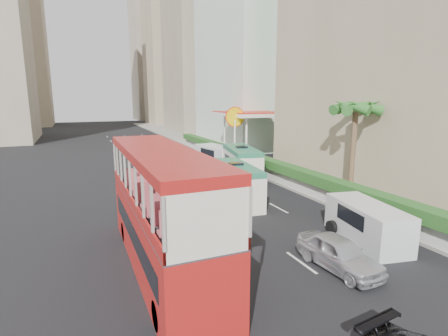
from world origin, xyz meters
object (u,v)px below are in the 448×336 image
double_decker_bus (162,210)px  palm_tree (353,154)px  panel_van_near (367,223)px  minibus_near (236,184)px  van_asset (214,184)px  minibus_far (241,164)px  shell_station (250,135)px  car_silver_lane_a (202,210)px  panel_van_far (216,157)px  car_silver_lane_b (338,268)px

double_decker_bus → palm_tree: (13.80, 4.00, 0.85)m
panel_van_near → minibus_near: bearing=121.0°
double_decker_bus → van_asset: bearing=60.0°
van_asset → minibus_near: minibus_near is taller
minibus_far → palm_tree: size_ratio=0.99×
minibus_near → shell_station: bearing=66.3°
panel_van_near → shell_station: bearing=86.6°
car_silver_lane_a → panel_van_far: 14.25m
van_asset → shell_station: size_ratio=0.61×
van_asset → palm_tree: bearing=-62.9°
car_silver_lane_a → car_silver_lane_b: 9.97m
double_decker_bus → car_silver_lane_a: (4.07, 6.56, -2.53)m
car_silver_lane_a → van_asset: size_ratio=0.88×
panel_van_far → minibus_near: bearing=-116.4°
double_decker_bus → minibus_near: size_ratio=1.85×
minibus_far → van_asset: bearing=-157.0°
palm_tree → shell_station: palm_tree is taller
minibus_far → palm_tree: palm_tree is taller
car_silver_lane_a → minibus_far: 9.20m
car_silver_lane_b → minibus_near: size_ratio=0.68×
double_decker_bus → minibus_far: 16.78m
minibus_far → shell_station: bearing=70.8°
car_silver_lane_b → shell_station: bearing=66.1°
double_decker_bus → car_silver_lane_b: bearing=-24.5°
panel_van_near → panel_van_far: size_ratio=0.87×
double_decker_bus → car_silver_lane_a: bearing=58.2°
double_decker_bus → van_asset: 14.97m
panel_van_near → palm_tree: 7.00m
car_silver_lane_a → minibus_near: (2.69, 0.67, 1.32)m
van_asset → shell_station: (8.62, 10.23, 2.75)m
car_silver_lane_b → panel_van_far: size_ratio=0.74×
minibus_far → shell_station: size_ratio=0.80×
car_silver_lane_a → palm_tree: (9.73, -2.56, 3.38)m
panel_van_near → shell_station: 25.13m
panel_van_near → van_asset: bearing=110.9°
palm_tree → shell_station: 19.14m
minibus_far → palm_tree: 10.20m
minibus_far → shell_station: 11.39m
double_decker_bus → panel_van_far: size_ratio=2.00×
palm_tree → double_decker_bus: bearing=-163.8°
minibus_near → palm_tree: size_ratio=0.93×
panel_van_far → shell_station: shell_station is taller
panel_van_near → car_silver_lane_b: bearing=-141.3°
minibus_near → palm_tree: 8.01m
minibus_far → panel_van_far: (0.07, 6.04, -0.31)m
van_asset → minibus_near: bearing=-105.4°
minibus_near → panel_van_far: (3.46, 12.14, -0.22)m
shell_station → minibus_near: bearing=-120.3°
car_silver_lane_b → panel_van_near: bearing=23.9°
minibus_far → palm_tree: bearing=-56.7°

